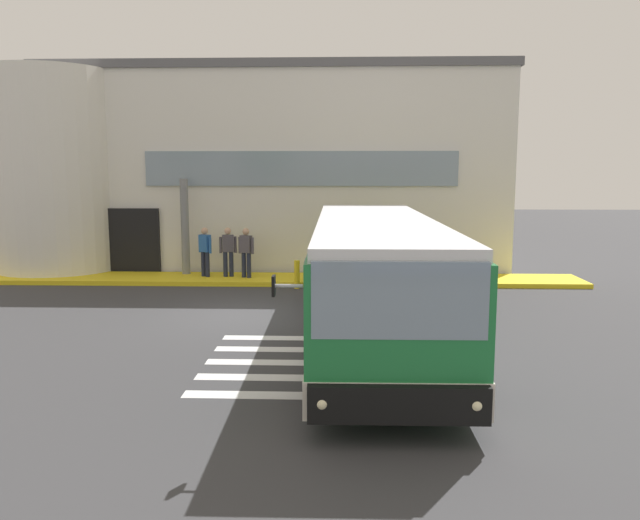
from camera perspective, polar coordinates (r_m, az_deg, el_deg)
name	(u,v)px	position (r m, az deg, el deg)	size (l,w,h in m)	color
ground_plane	(248,314)	(16.60, -6.56, -4.91)	(80.00, 90.00, 0.02)	#353538
bay_paint_stripes	(318,363)	(12.36, -0.20, -9.38)	(4.40, 3.96, 0.01)	silver
terminal_building	(271,170)	(27.69, -4.48, 8.21)	(18.72, 13.80, 7.54)	silver
boarding_curb	(269,279)	(21.24, -4.64, -1.76)	(20.92, 2.00, 0.15)	yellow
entry_support_column	(185,227)	(22.15, -12.23, 2.99)	(0.28, 0.28, 3.31)	slate
bus_main_foreground	(375,281)	(13.73, 5.01, -1.91)	(3.03, 11.10, 2.70)	#1E7238
passenger_near_column	(205,249)	(21.52, -10.46, 0.96)	(0.50, 0.40, 1.68)	#1E2338
passenger_by_doorway	(228,249)	(21.38, -8.39, 0.96)	(0.57, 0.31, 1.68)	#1E2338
passenger_at_curb_edge	(247,249)	(21.11, -6.72, 1.00)	(0.55, 0.47, 1.68)	#1E2338
safety_bollard_yellow	(297,274)	(19.90, -2.12, -1.32)	(0.18, 0.18, 0.90)	yellow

